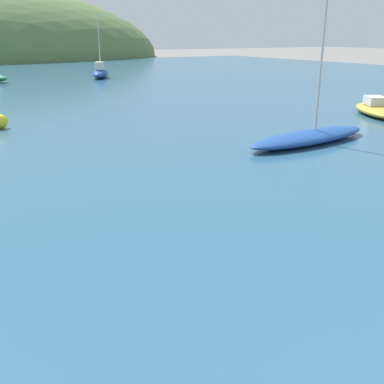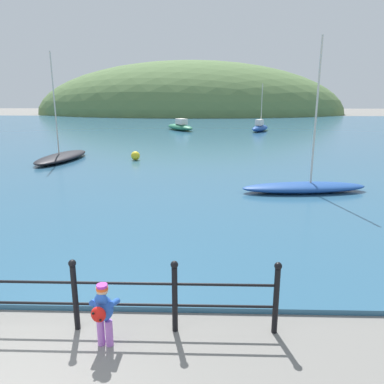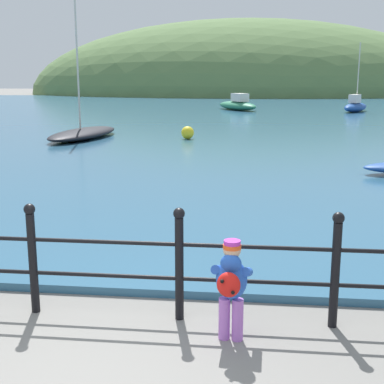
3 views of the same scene
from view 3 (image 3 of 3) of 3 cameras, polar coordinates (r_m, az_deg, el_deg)
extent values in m
cube|color=#2D5B7A|center=(35.79, 4.34, 8.32)|extent=(80.00, 60.00, 0.10)
ellipsoid|color=#567542|center=(74.57, 5.51, 10.32)|extent=(58.70, 32.28, 19.86)
cylinder|color=black|center=(6.00, -16.60, -7.32)|extent=(0.09, 0.09, 1.10)
sphere|color=black|center=(5.83, -16.96, -1.77)|extent=(0.12, 0.12, 0.12)
cylinder|color=black|center=(5.59, -1.36, -8.25)|extent=(0.09, 0.09, 1.10)
sphere|color=black|center=(5.41, -1.39, -2.31)|extent=(0.12, 0.12, 0.12)
cylinder|color=black|center=(5.61, 15.02, -8.61)|extent=(0.09, 0.09, 1.10)
sphere|color=black|center=(5.43, 15.37, -2.70)|extent=(0.12, 0.12, 0.12)
cylinder|color=black|center=(5.66, -9.35, -5.27)|extent=(7.89, 0.04, 0.04)
cylinder|color=black|center=(5.78, -9.23, -8.77)|extent=(7.89, 0.04, 0.04)
cylinder|color=#AD66C6|center=(5.33, 3.46, -13.31)|extent=(0.11, 0.11, 0.42)
cylinder|color=#AD66C6|center=(5.31, 4.88, -13.41)|extent=(0.11, 0.11, 0.42)
ellipsoid|color=blue|center=(5.16, 4.24, -9.25)|extent=(0.32, 0.25, 0.40)
ellipsoid|color=blue|center=(5.04, 4.18, -7.59)|extent=(0.21, 0.14, 0.18)
cylinder|color=blue|center=(5.24, 2.75, -8.28)|extent=(0.12, 0.32, 0.19)
cylinder|color=blue|center=(5.21, 5.88, -8.48)|extent=(0.12, 0.32, 0.19)
sphere|color=tan|center=(5.06, 4.29, -6.14)|extent=(0.17, 0.17, 0.17)
cylinder|color=#E5511E|center=(5.05, 4.30, -5.82)|extent=(0.17, 0.17, 0.04)
cylinder|color=#B233AD|center=(5.03, 4.31, -5.39)|extent=(0.16, 0.16, 0.04)
ellipsoid|color=red|center=(4.97, 3.92, -9.85)|extent=(0.23, 0.15, 0.24)
sphere|color=black|center=(4.90, 3.23, -9.49)|extent=(0.04, 0.04, 0.04)
sphere|color=black|center=(4.92, 4.39, -10.65)|extent=(0.04, 0.04, 0.04)
ellipsoid|color=black|center=(21.53, -11.51, 6.14)|extent=(2.30, 5.05, 0.38)
cylinder|color=beige|center=(21.21, -12.14, 13.79)|extent=(0.07, 0.07, 5.35)
ellipsoid|color=#1E4793|center=(38.38, 17.04, 8.63)|extent=(2.57, 3.68, 0.62)
cube|color=silver|center=(38.09, 16.97, 9.50)|extent=(0.96, 1.16, 0.56)
cylinder|color=beige|center=(38.50, 17.33, 12.05)|extent=(0.07, 0.07, 3.97)
ellipsoid|color=#287551|center=(38.80, 4.85, 9.16)|extent=(3.62, 4.69, 0.63)
cube|color=silver|center=(38.48, 5.13, 10.02)|extent=(1.33, 1.51, 0.56)
sphere|color=yellow|center=(20.85, -0.47, 6.35)|extent=(0.50, 0.50, 0.50)
camera|label=1|loc=(6.06, -41.81, 14.99)|focal=42.00mm
camera|label=2|loc=(1.73, 108.90, 38.92)|focal=35.00mm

